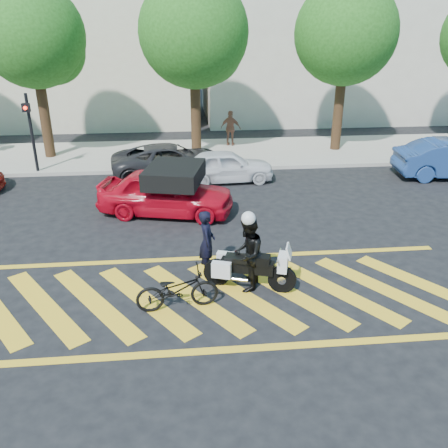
{
  "coord_description": "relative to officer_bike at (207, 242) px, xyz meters",
  "views": [
    {
      "loc": [
        -0.82,
        -9.19,
        5.86
      ],
      "look_at": [
        0.25,
        1.71,
        1.05
      ],
      "focal_mm": 38.0,
      "sensor_mm": 36.0,
      "label": 1
    }
  ],
  "objects": [
    {
      "name": "crosswalk",
      "position": [
        0.18,
        -1.18,
        -0.81
      ],
      "size": [
        12.33,
        4.0,
        0.01
      ],
      "color": "yellow",
      "rests_on": "ground"
    },
    {
      "name": "building_right",
      "position": [
        9.22,
        19.82,
        4.68
      ],
      "size": [
        16.0,
        8.0,
        11.0
      ],
      "primitive_type": "cube",
      "color": "beige",
      "rests_on": "ground"
    },
    {
      "name": "signal_pole",
      "position": [
        -6.28,
        8.56,
        1.1
      ],
      "size": [
        0.28,
        0.43,
        3.2
      ],
      "color": "black",
      "rests_on": "ground"
    },
    {
      "name": "building_left",
      "position": [
        -7.78,
        19.82,
        4.18
      ],
      "size": [
        16.0,
        8.0,
        10.0
      ],
      "primitive_type": "cube",
      "color": "beige",
      "rests_on": "ground"
    },
    {
      "name": "police_motorcycle",
      "position": [
        0.89,
        -0.85,
        -0.29
      ],
      "size": [
        2.11,
        1.06,
        0.96
      ],
      "rotation": [
        0.0,
        0.0,
        -0.32
      ],
      "color": "black",
      "rests_on": "ground"
    },
    {
      "name": "tree_center",
      "position": [
        0.35,
        10.89,
        4.28
      ],
      "size": [
        4.6,
        4.6,
        7.56
      ],
      "color": "black",
      "rests_on": "ground"
    },
    {
      "name": "ground",
      "position": [
        0.22,
        -1.18,
        -0.82
      ],
      "size": [
        90.0,
        90.0,
        0.0
      ],
      "primitive_type": "plane",
      "color": "black",
      "rests_on": "ground"
    },
    {
      "name": "tree_right",
      "position": [
        6.85,
        10.89,
        4.23
      ],
      "size": [
        4.4,
        4.4,
        7.41
      ],
      "color": "black",
      "rests_on": "ground"
    },
    {
      "name": "officer_moto",
      "position": [
        0.88,
        -0.86,
        0.07
      ],
      "size": [
        0.91,
        1.03,
        1.78
      ],
      "primitive_type": "imported",
      "rotation": [
        0.0,
        0.0,
        -1.89
      ],
      "color": "black",
      "rests_on": "ground"
    },
    {
      "name": "sidewalk",
      "position": [
        0.22,
        10.82,
        -0.74
      ],
      "size": [
        60.0,
        5.0,
        0.15
      ],
      "primitive_type": "cube",
      "color": "#9E998E",
      "rests_on": "ground"
    },
    {
      "name": "officer_bike",
      "position": [
        0.0,
        0.0,
        0.0
      ],
      "size": [
        0.42,
        0.61,
        1.63
      ],
      "primitive_type": "imported",
      "rotation": [
        0.0,
        0.0,
        1.52
      ],
      "color": "black",
      "rests_on": "ground"
    },
    {
      "name": "pedestrian_right",
      "position": [
        1.91,
        11.95,
        0.16
      ],
      "size": [
        1.05,
        0.71,
        1.65
      ],
      "primitive_type": "imported",
      "rotation": [
        0.0,
        0.0,
        2.8
      ],
      "color": "brown",
      "rests_on": "sidewalk"
    },
    {
      "name": "bicycle",
      "position": [
        -0.75,
        -1.55,
        -0.35
      ],
      "size": [
        1.86,
        0.86,
        0.94
      ],
      "primitive_type": "imported",
      "rotation": [
        0.0,
        0.0,
        1.7
      ],
      "color": "black",
      "rests_on": "ground"
    },
    {
      "name": "red_convertible",
      "position": [
        -1.05,
        3.92,
        -0.09
      ],
      "size": [
        4.55,
        2.65,
        1.45
      ],
      "primitive_type": "imported",
      "rotation": [
        0.0,
        0.0,
        1.34
      ],
      "color": "red",
      "rests_on": "ground"
    },
    {
      "name": "parked_mid_left",
      "position": [
        -0.87,
        7.74,
        -0.17
      ],
      "size": [
        4.86,
        2.59,
        1.3
      ],
      "primitive_type": "imported",
      "rotation": [
        0.0,
        0.0,
        1.67
      ],
      "color": "black",
      "rests_on": "ground"
    },
    {
      "name": "parked_mid_right",
      "position": [
        1.19,
        7.0,
        -0.2
      ],
      "size": [
        3.69,
        1.68,
        1.23
      ],
      "primitive_type": "imported",
      "rotation": [
        0.0,
        0.0,
        1.64
      ],
      "color": "silver",
      "rests_on": "ground"
    },
    {
      "name": "tree_left",
      "position": [
        -6.15,
        10.89,
        4.18
      ],
      "size": [
        4.2,
        4.2,
        7.26
      ],
      "color": "black",
      "rests_on": "ground"
    }
  ]
}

